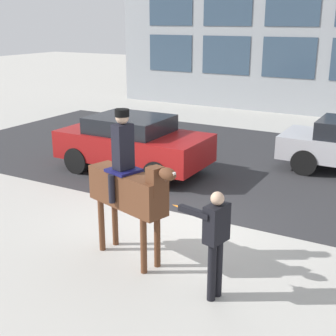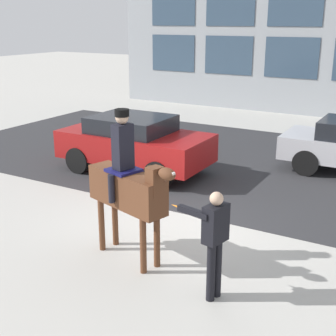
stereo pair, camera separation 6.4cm
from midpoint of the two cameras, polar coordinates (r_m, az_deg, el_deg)
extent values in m
plane|color=#B2AFA8|center=(9.79, 1.13, -6.79)|extent=(80.00, 80.00, 0.00)
cube|color=#2D2D30|center=(13.89, 10.48, 0.41)|extent=(20.09, 8.50, 0.01)
cube|color=#33475B|center=(23.76, 0.22, 13.83)|extent=(2.36, 0.02, 1.74)
cube|color=#33475B|center=(22.47, 6.97, 13.48)|extent=(2.36, 0.02, 1.74)
cube|color=#33475B|center=(21.51, 14.41, 12.89)|extent=(2.36, 0.02, 1.74)
cube|color=#33475B|center=(23.71, 0.22, 19.07)|extent=(2.36, 0.02, 1.74)
cube|color=#33475B|center=(22.42, 7.19, 19.02)|extent=(2.36, 0.02, 1.74)
cube|color=#33475B|center=(21.46, 14.87, 18.66)|extent=(2.36, 0.02, 1.74)
cube|color=#59331E|center=(7.99, -5.22, -2.63)|extent=(1.65, 0.86, 0.61)
cylinder|color=#59331E|center=(8.00, -1.55, -8.77)|extent=(0.11, 0.11, 0.99)
cylinder|color=#59331E|center=(7.82, -3.23, -9.46)|extent=(0.11, 0.11, 0.99)
cylinder|color=#59331E|center=(8.80, -6.69, -6.33)|extent=(0.11, 0.11, 0.99)
cylinder|color=#59331E|center=(8.63, -8.31, -6.89)|extent=(0.11, 0.11, 0.99)
cube|color=#59331E|center=(7.38, -1.82, -1.61)|extent=(0.26, 0.29, 0.47)
cube|color=#382314|center=(7.46, -2.45, -1.25)|extent=(0.06, 0.09, 0.42)
ellipsoid|color=#59331E|center=(7.13, -0.32, -0.74)|extent=(0.37, 0.28, 0.20)
cube|color=silver|center=(7.06, 0.24, -0.77)|extent=(0.13, 0.08, 0.08)
cylinder|color=#382314|center=(8.66, -8.73, -1.89)|extent=(0.09, 0.09, 0.55)
cube|color=#14144C|center=(7.94, -5.65, -0.28)|extent=(0.59, 0.59, 0.05)
cube|color=black|center=(7.83, -5.74, 2.60)|extent=(0.30, 0.37, 0.77)
sphere|color=#D1A889|center=(7.71, -5.86, 6.14)|extent=(0.22, 0.22, 0.22)
cylinder|color=black|center=(7.70, -5.87, 6.70)|extent=(0.24, 0.24, 0.12)
cylinder|color=black|center=(8.19, -4.13, -1.63)|extent=(0.11, 0.11, 0.49)
cylinder|color=black|center=(7.87, -7.12, -2.53)|extent=(0.11, 0.11, 0.49)
cylinder|color=black|center=(7.14, 5.10, -12.50)|extent=(0.13, 0.13, 0.95)
cylinder|color=black|center=(7.26, 5.87, -12.01)|extent=(0.13, 0.13, 0.95)
cube|color=black|center=(6.85, 5.67, -6.74)|extent=(0.30, 0.44, 0.58)
sphere|color=#D1A889|center=(6.70, 5.77, -3.72)|extent=(0.20, 0.20, 0.20)
cube|color=black|center=(6.81, 2.94, -5.38)|extent=(0.56, 0.21, 0.09)
cone|color=orange|center=(7.02, 0.73, -4.64)|extent=(0.19, 0.08, 0.04)
cube|color=maroon|center=(12.90, -4.35, 2.73)|extent=(4.12, 1.95, 0.75)
cube|color=black|center=(12.81, -4.80, 5.35)|extent=(2.06, 1.72, 0.43)
cylinder|color=black|center=(11.62, -1.51, -0.85)|extent=(0.73, 0.23, 0.73)
cylinder|color=black|center=(13.12, 2.52, 1.31)|extent=(0.73, 0.23, 0.73)
cylinder|color=black|center=(13.06, -11.18, 0.91)|extent=(0.73, 0.23, 0.73)
cylinder|color=black|center=(14.41, -6.58, 2.71)|extent=(0.73, 0.23, 0.73)
cylinder|color=black|center=(13.19, 16.14, 0.66)|extent=(0.71, 0.22, 0.71)
cylinder|color=black|center=(14.75, 17.69, 2.29)|extent=(0.71, 0.22, 0.71)
camera|label=1|loc=(0.03, -90.22, -0.07)|focal=50.00mm
camera|label=2|loc=(0.03, 89.78, 0.07)|focal=50.00mm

